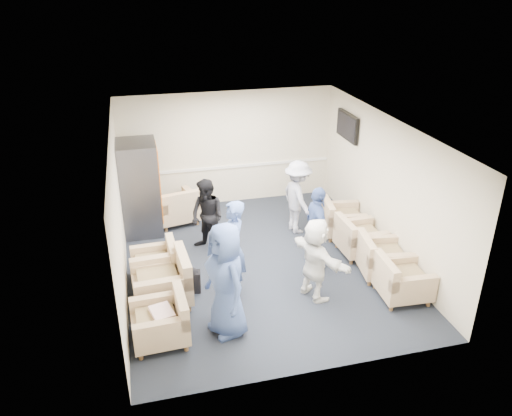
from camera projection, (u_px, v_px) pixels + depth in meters
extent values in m
plane|color=black|center=(260.00, 263.00, 9.63)|extent=(6.00, 6.00, 0.00)
plane|color=silver|center=(260.00, 127.00, 8.48)|extent=(6.00, 6.00, 0.00)
cube|color=beige|center=(228.00, 149.00, 11.69)|extent=(5.00, 0.02, 2.70)
cube|color=beige|center=(319.00, 291.00, 6.42)|extent=(5.00, 0.02, 2.70)
cube|color=beige|center=(118.00, 214.00, 8.51)|extent=(0.02, 6.00, 2.70)
cube|color=beige|center=(385.00, 186.00, 9.61)|extent=(0.02, 6.00, 2.70)
cube|color=silver|center=(229.00, 167.00, 11.87)|extent=(4.98, 0.04, 0.06)
cube|color=black|center=(347.00, 126.00, 10.88)|extent=(0.07, 1.00, 0.58)
cube|color=black|center=(346.00, 126.00, 10.87)|extent=(0.01, 0.92, 0.50)
cube|color=#53545C|center=(349.00, 133.00, 10.95)|extent=(0.04, 0.10, 0.25)
cube|color=tan|center=(160.00, 327.00, 7.49)|extent=(0.85, 0.85, 0.27)
cube|color=olive|center=(159.00, 317.00, 7.41)|extent=(0.59, 0.55, 0.10)
cube|color=tan|center=(181.00, 305.00, 7.44)|extent=(0.17, 0.82, 0.38)
cube|color=tan|center=(162.00, 288.00, 8.37)|extent=(0.98, 0.98, 0.31)
cube|color=olive|center=(161.00, 277.00, 8.28)|extent=(0.68, 0.64, 0.11)
cube|color=tan|center=(183.00, 265.00, 8.32)|extent=(0.21, 0.94, 0.44)
cube|color=tan|center=(155.00, 270.00, 8.96)|extent=(0.82, 0.82, 0.26)
cube|color=olive|center=(154.00, 261.00, 8.89)|extent=(0.57, 0.53, 0.09)
cube|color=tan|center=(172.00, 252.00, 8.91)|extent=(0.16, 0.80, 0.37)
cube|color=tan|center=(402.00, 284.00, 8.52)|extent=(0.87, 0.87, 0.27)
cube|color=olive|center=(404.00, 275.00, 8.44)|extent=(0.60, 0.56, 0.10)
cube|color=tan|center=(386.00, 270.00, 8.32)|extent=(0.18, 0.83, 0.39)
cube|color=tan|center=(383.00, 262.00, 9.17)|extent=(0.94, 0.94, 0.27)
cube|color=olive|center=(384.00, 253.00, 9.09)|extent=(0.65, 0.61, 0.10)
cube|color=tan|center=(366.00, 247.00, 9.00)|extent=(0.26, 0.84, 0.39)
cube|color=tan|center=(360.00, 242.00, 9.87)|extent=(0.84, 0.84, 0.27)
cube|color=olive|center=(361.00, 234.00, 9.79)|extent=(0.58, 0.54, 0.10)
cube|color=tan|center=(345.00, 229.00, 9.65)|extent=(0.16, 0.82, 0.39)
cube|color=tan|center=(343.00, 223.00, 10.62)|extent=(0.93, 0.93, 0.27)
cube|color=olive|center=(343.00, 215.00, 10.54)|extent=(0.64, 0.61, 0.10)
cube|color=tan|center=(328.00, 210.00, 10.44)|extent=(0.26, 0.83, 0.39)
cube|color=tan|center=(176.00, 210.00, 11.14)|extent=(1.06, 1.06, 0.29)
cube|color=olive|center=(175.00, 202.00, 11.06)|extent=(0.69, 0.72, 0.10)
cube|color=tan|center=(180.00, 202.00, 10.69)|extent=(0.90, 0.33, 0.42)
cube|color=#53545C|center=(140.00, 188.00, 10.45)|extent=(0.79, 0.94, 1.99)
cube|color=#EC4004|center=(159.00, 182.00, 10.49)|extent=(0.02, 0.80, 1.60)
cube|color=black|center=(162.00, 217.00, 10.85)|extent=(0.02, 0.47, 0.13)
cube|color=black|center=(193.00, 282.00, 8.69)|extent=(0.30, 0.24, 0.39)
sphere|color=black|center=(192.00, 273.00, 8.62)|extent=(0.20, 0.20, 0.20)
cube|color=silver|center=(162.00, 314.00, 7.40)|extent=(0.39, 0.46, 0.11)
imported|color=#3D5593|center=(226.00, 280.00, 7.42)|extent=(0.83, 1.04, 1.85)
imported|color=#3D5593|center=(233.00, 249.00, 8.38)|extent=(0.51, 0.69, 1.74)
imported|color=black|center=(207.00, 217.00, 9.75)|extent=(0.91, 0.93, 1.52)
imported|color=silver|center=(298.00, 197.00, 10.50)|extent=(0.74, 1.11, 1.59)
imported|color=#3D5593|center=(317.00, 228.00, 9.23)|extent=(0.43, 0.96, 1.60)
imported|color=white|center=(315.00, 259.00, 8.34)|extent=(0.87, 1.43, 1.47)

